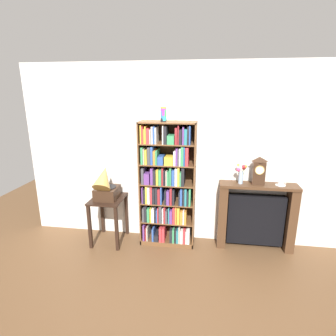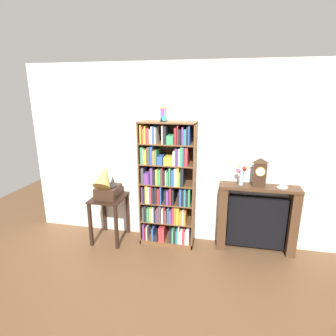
{
  "view_description": "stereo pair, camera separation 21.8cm",
  "coord_description": "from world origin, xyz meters",
  "px_view_note": "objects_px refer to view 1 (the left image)",
  "views": [
    {
      "loc": [
        0.55,
        -3.53,
        2.21
      ],
      "look_at": [
        0.0,
        0.13,
        1.17
      ],
      "focal_mm": 28.94,
      "sensor_mm": 36.0,
      "label": 1
    },
    {
      "loc": [
        0.76,
        -3.5,
        2.21
      ],
      "look_at": [
        0.0,
        0.13,
        1.17
      ],
      "focal_mm": 28.94,
      "sensor_mm": 36.0,
      "label": 2
    }
  ],
  "objects_px": {
    "bookshelf": "(167,188)",
    "gramophone": "(105,185)",
    "mantel_clock": "(259,171)",
    "flower_vase": "(241,173)",
    "side_table_left": "(108,209)",
    "cup_stack": "(163,115)",
    "fireplace_mantel": "(256,216)",
    "teacup_with_saucer": "(281,184)"
  },
  "relations": [
    {
      "from": "side_table_left",
      "to": "teacup_with_saucer",
      "type": "xyz_separation_m",
      "value": [
        2.45,
        0.14,
        0.48
      ]
    },
    {
      "from": "bookshelf",
      "to": "flower_vase",
      "type": "xyz_separation_m",
      "value": [
        1.04,
        0.04,
        0.25
      ]
    },
    {
      "from": "cup_stack",
      "to": "flower_vase",
      "type": "xyz_separation_m",
      "value": [
        1.08,
        0.07,
        -0.8
      ]
    },
    {
      "from": "cup_stack",
      "to": "gramophone",
      "type": "bearing_deg",
      "value": -172.31
    },
    {
      "from": "bookshelf",
      "to": "side_table_left",
      "type": "height_order",
      "value": "bookshelf"
    },
    {
      "from": "mantel_clock",
      "to": "fireplace_mantel",
      "type": "bearing_deg",
      "value": 50.13
    },
    {
      "from": "fireplace_mantel",
      "to": "side_table_left",
      "type": "bearing_deg",
      "value": -175.8
    },
    {
      "from": "flower_vase",
      "to": "cup_stack",
      "type": "bearing_deg",
      "value": -176.07
    },
    {
      "from": "fireplace_mantel",
      "to": "gramophone",
      "type": "bearing_deg",
      "value": -174.33
    },
    {
      "from": "bookshelf",
      "to": "flower_vase",
      "type": "relative_size",
      "value": 6.47
    },
    {
      "from": "bookshelf",
      "to": "side_table_left",
      "type": "distance_m",
      "value": 0.95
    },
    {
      "from": "fireplace_mantel",
      "to": "teacup_with_saucer",
      "type": "bearing_deg",
      "value": -4.51
    },
    {
      "from": "gramophone",
      "to": "mantel_clock",
      "type": "xyz_separation_m",
      "value": [
        2.14,
        0.19,
        0.25
      ]
    },
    {
      "from": "fireplace_mantel",
      "to": "flower_vase",
      "type": "relative_size",
      "value": 3.8
    },
    {
      "from": "mantel_clock",
      "to": "teacup_with_saucer",
      "type": "relative_size",
      "value": 2.83
    },
    {
      "from": "cup_stack",
      "to": "mantel_clock",
      "type": "height_order",
      "value": "cup_stack"
    },
    {
      "from": "bookshelf",
      "to": "flower_vase",
      "type": "height_order",
      "value": "bookshelf"
    },
    {
      "from": "cup_stack",
      "to": "fireplace_mantel",
      "type": "height_order",
      "value": "cup_stack"
    },
    {
      "from": "cup_stack",
      "to": "mantel_clock",
      "type": "bearing_deg",
      "value": 3.38
    },
    {
      "from": "bookshelf",
      "to": "fireplace_mantel",
      "type": "xyz_separation_m",
      "value": [
        1.29,
        0.06,
        -0.39
      ]
    },
    {
      "from": "cup_stack",
      "to": "fireplace_mantel",
      "type": "bearing_deg",
      "value": 4.39
    },
    {
      "from": "side_table_left",
      "to": "flower_vase",
      "type": "relative_size",
      "value": 2.47
    },
    {
      "from": "cup_stack",
      "to": "side_table_left",
      "type": "relative_size",
      "value": 0.28
    },
    {
      "from": "gramophone",
      "to": "side_table_left",
      "type": "bearing_deg",
      "value": 90.0
    },
    {
      "from": "gramophone",
      "to": "mantel_clock",
      "type": "distance_m",
      "value": 2.17
    },
    {
      "from": "cup_stack",
      "to": "gramophone",
      "type": "xyz_separation_m",
      "value": [
        -0.84,
        -0.11,
        -1.0
      ]
    },
    {
      "from": "gramophone",
      "to": "flower_vase",
      "type": "bearing_deg",
      "value": 5.58
    },
    {
      "from": "side_table_left",
      "to": "gramophone",
      "type": "bearing_deg",
      "value": -90.0
    },
    {
      "from": "bookshelf",
      "to": "mantel_clock",
      "type": "bearing_deg",
      "value": 1.81
    },
    {
      "from": "fireplace_mantel",
      "to": "flower_vase",
      "type": "height_order",
      "value": "flower_vase"
    },
    {
      "from": "flower_vase",
      "to": "side_table_left",
      "type": "bearing_deg",
      "value": -176.08
    },
    {
      "from": "cup_stack",
      "to": "mantel_clock",
      "type": "xyz_separation_m",
      "value": [
        1.31,
        0.08,
        -0.75
      ]
    },
    {
      "from": "side_table_left",
      "to": "flower_vase",
      "type": "height_order",
      "value": "flower_vase"
    },
    {
      "from": "bookshelf",
      "to": "fireplace_mantel",
      "type": "relative_size",
      "value": 1.7
    },
    {
      "from": "side_table_left",
      "to": "gramophone",
      "type": "height_order",
      "value": "gramophone"
    },
    {
      "from": "bookshelf",
      "to": "side_table_left",
      "type": "bearing_deg",
      "value": -173.86
    },
    {
      "from": "side_table_left",
      "to": "mantel_clock",
      "type": "relative_size",
      "value": 1.78
    },
    {
      "from": "mantel_clock",
      "to": "flower_vase",
      "type": "height_order",
      "value": "mantel_clock"
    },
    {
      "from": "cup_stack",
      "to": "fireplace_mantel",
      "type": "distance_m",
      "value": 1.96
    },
    {
      "from": "bookshelf",
      "to": "gramophone",
      "type": "height_order",
      "value": "bookshelf"
    },
    {
      "from": "fireplace_mantel",
      "to": "mantel_clock",
      "type": "distance_m",
      "value": 0.69
    },
    {
      "from": "bookshelf",
      "to": "fireplace_mantel",
      "type": "distance_m",
      "value": 1.35
    }
  ]
}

